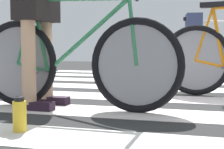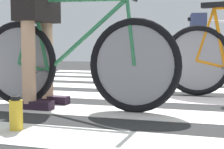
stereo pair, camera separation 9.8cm
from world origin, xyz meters
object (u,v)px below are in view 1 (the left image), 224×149
bicycle_1_of_3 (73,61)px  bicycle_3_of_3 (215,54)px  cyclist_1_of_3 (38,30)px  water_bottle (20,116)px  cyclist_3_of_3 (194,37)px

bicycle_1_of_3 → bicycle_3_of_3: bearing=69.3°
cyclist_1_of_3 → water_bottle: 0.98m
cyclist_1_of_3 → bicycle_3_of_3: cyclist_1_of_3 is taller
cyclist_1_of_3 → cyclist_3_of_3: cyclist_3_of_3 is taller
cyclist_3_of_3 → cyclist_1_of_3: bearing=-120.4°
bicycle_1_of_3 → cyclist_3_of_3: size_ratio=1.77×
bicycle_1_of_3 → water_bottle: bearing=-90.6°
bicycle_3_of_3 → water_bottle: (-1.21, -3.51, -0.29)m
cyclist_1_of_3 → water_bottle: bearing=-68.2°
cyclist_3_of_3 → water_bottle: bearing=-111.5°
bicycle_3_of_3 → cyclist_3_of_3: (-0.31, -0.04, 0.25)m
cyclist_3_of_3 → water_bottle: (-0.90, -3.47, -0.54)m
cyclist_1_of_3 → cyclist_3_of_3: (1.17, 2.70, 0.00)m
cyclist_1_of_3 → cyclist_3_of_3: 2.94m
bicycle_1_of_3 → water_bottle: 0.81m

